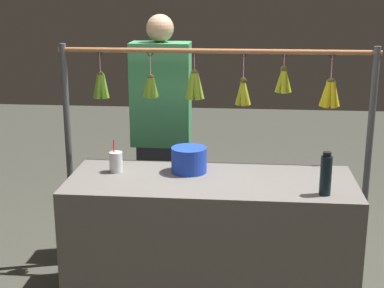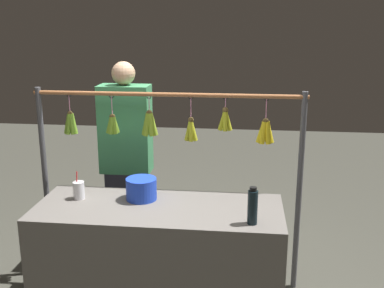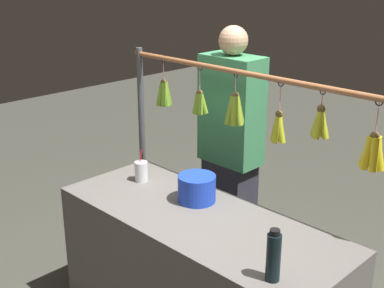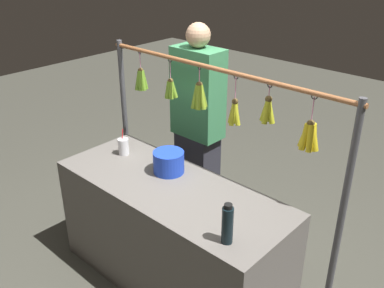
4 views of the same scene
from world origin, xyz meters
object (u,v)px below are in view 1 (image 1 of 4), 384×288
Objects in this scene: water_bottle at (326,175)px; vendor_person at (162,139)px; drink_cup at (116,162)px; blue_bucket at (189,160)px.

water_bottle is 0.14× the size of vendor_person.
water_bottle is 1.22× the size of drink_cup.
water_bottle is at bearing 157.15° from blue_bucket.
drink_cup is at bearing 72.88° from vendor_person.
vendor_person is (-0.20, -0.63, -0.02)m from drink_cup.
drink_cup is 0.66m from vendor_person.
water_bottle is at bearing 166.70° from drink_cup.
vendor_person reaches higher than blue_bucket.
drink_cup reaches higher than blue_bucket.
blue_bucket is at bearing -175.07° from drink_cup.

